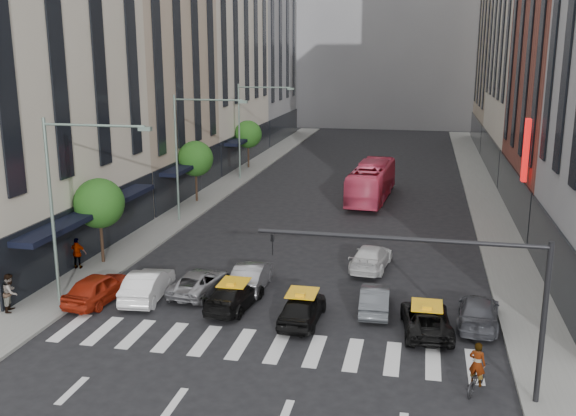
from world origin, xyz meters
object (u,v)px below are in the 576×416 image
Objects in this scene: streetlamp_far at (249,119)px; car_white_front at (148,285)px; streetlamp_mid at (189,142)px; car_red at (99,288)px; pedestrian_far at (77,253)px; streetlamp_near at (68,187)px; motorcycle at (476,379)px; pedestrian_near at (10,292)px; taxi_left at (234,295)px; taxi_center at (302,308)px; bus at (372,182)px.

car_white_front is at bearing -84.30° from streetlamp_far.
streetlamp_mid is 15.68m from car_white_front.
pedestrian_far reaches higher than car_red.
streetlamp_mid is (0.00, 16.00, 0.00)m from streetlamp_near.
car_white_front reaches higher than motorcycle.
streetlamp_near is 5.67m from pedestrian_near.
streetlamp_mid is 2.04× the size of taxi_left.
streetlamp_near is 9.37m from taxi_left.
taxi_center is (3.54, -1.01, 0.07)m from taxi_left.
motorcycle is at bearing -13.51° from streetlamp_near.
streetlamp_near is at bearing -75.32° from pedestrian_near.
streetlamp_far is 2.08× the size of car_red.
car_red is at bearing -88.46° from streetlamp_far.
streetlamp_near is 0.81× the size of bus.
bus is (1.00, 25.70, 0.83)m from taxi_center.
bus is at bearing -55.95° from motorcycle.
taxi_left is 2.49× the size of pedestrian_far.
streetlamp_mid is 2.08× the size of car_red.
taxi_center is at bearing 91.82° from bus.
pedestrian_far is at bearing -11.28° from taxi_left.
streetlamp_far is at bearing 90.00° from streetlamp_near.
bus is (11.34, 25.33, 0.80)m from car_red.
car_red is (0.84, -15.38, -5.17)m from streetlamp_mid.
car_white_front is at bearing 3.76° from taxi_left.
pedestrian_near is at bearing 9.93° from taxi_center.
pedestrian_near is at bearing 40.27° from car_red.
bus reaches higher than pedestrian_far.
pedestrian_far is at bearing -34.72° from car_white_front.
motorcycle is at bearing 105.86° from bus.
bus is at bearing -26.39° from streetlamp_far.
streetlamp_far is 34.06m from taxi_center.
streetlamp_mid is 16.24m from car_red.
streetlamp_near reaches higher than pedestrian_far.
streetlamp_near reaches higher than pedestrian_near.
bus reaches higher than car_white_front.
streetlamp_mid reaches higher than taxi_left.
streetlamp_near is 4.90× the size of motorcycle.
streetlamp_mid is at bearing -25.57° from motorcycle.
taxi_center is at bearing 170.89° from taxi_left.
car_white_front is 16.61m from motorcycle.
car_red is 5.25m from pedestrian_far.
motorcycle is 1.00× the size of pedestrian_near.
taxi_center is (11.18, 0.25, -5.19)m from streetlamp_near.
taxi_left is (7.64, -30.74, -5.26)m from streetlamp_far.
pedestrian_near is (-14.66, -27.56, -0.48)m from bus.
bus reaches higher than motorcycle.
car_red is 2.37m from car_white_front.
pedestrian_far is at bearing -1.01° from motorcycle.
streetlamp_mid reaches higher than car_white_front.
car_red is 2.36× the size of motorcycle.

